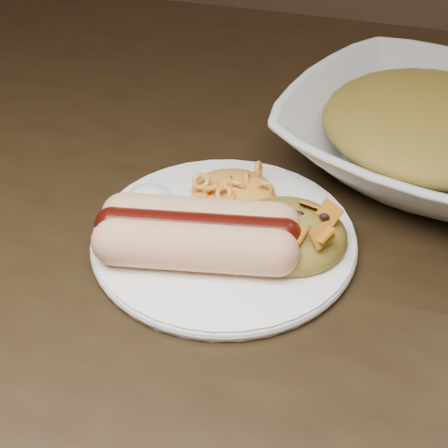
# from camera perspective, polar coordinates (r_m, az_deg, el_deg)

# --- Properties ---
(table) EXTENTS (1.60, 0.90, 0.75)m
(table) POSITION_cam_1_polar(r_m,az_deg,el_deg) (0.73, -4.84, -2.49)
(table) COLOR black
(table) RESTS_ON floor
(plate) EXTENTS (0.24, 0.24, 0.01)m
(plate) POSITION_cam_1_polar(r_m,az_deg,el_deg) (0.60, -0.00, -1.18)
(plate) COLOR white
(plate) RESTS_ON table
(hotdog) EXTENTS (0.15, 0.09, 0.04)m
(hotdog) POSITION_cam_1_polar(r_m,az_deg,el_deg) (0.56, -2.22, -0.72)
(hotdog) COLOR #FFBD8B
(hotdog) RESTS_ON plate
(mac_and_cheese) EXTENTS (0.08, 0.07, 0.03)m
(mac_and_cheese) POSITION_cam_1_polar(r_m,az_deg,el_deg) (0.63, 0.78, 3.44)
(mac_and_cheese) COLOR #FF9939
(mac_and_cheese) RESTS_ON plate
(sour_cream) EXTENTS (0.05, 0.05, 0.03)m
(sour_cream) POSITION_cam_1_polar(r_m,az_deg,el_deg) (0.62, -6.27, 2.24)
(sour_cream) COLOR white
(sour_cream) RESTS_ON plate
(taco_salad) EXTENTS (0.10, 0.10, 0.04)m
(taco_salad) POSITION_cam_1_polar(r_m,az_deg,el_deg) (0.58, 5.38, -0.11)
(taco_salad) COLOR #B5581A
(taco_salad) RESTS_ON plate
(serving_bowl) EXTENTS (0.36, 0.36, 0.07)m
(serving_bowl) POSITION_cam_1_polar(r_m,az_deg,el_deg) (0.71, 16.63, 6.91)
(serving_bowl) COLOR silver
(serving_bowl) RESTS_ON table
(bowl_filling) EXTENTS (0.27, 0.27, 0.05)m
(bowl_filling) POSITION_cam_1_polar(r_m,az_deg,el_deg) (0.70, 16.86, 7.99)
(bowl_filling) COLOR #B5581A
(bowl_filling) RESTS_ON serving_bowl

